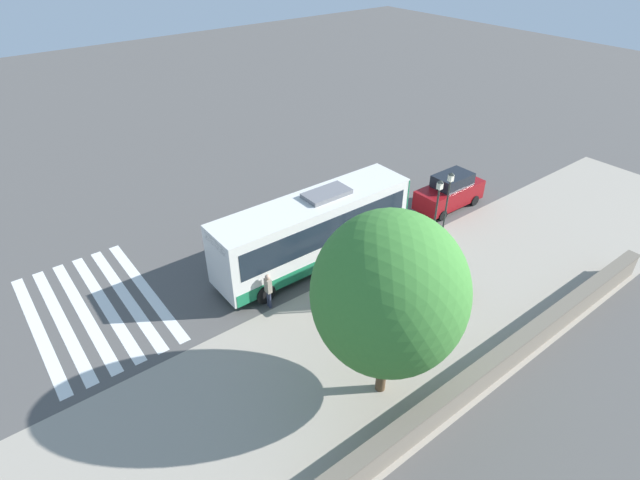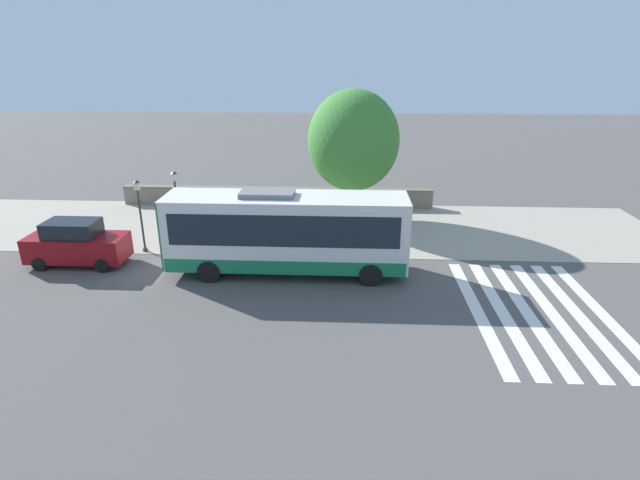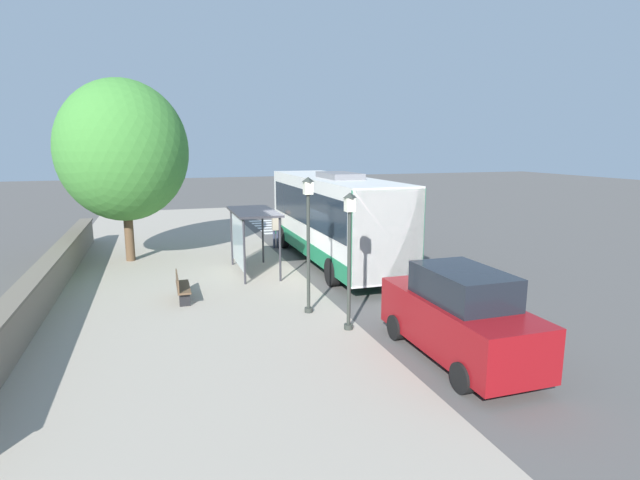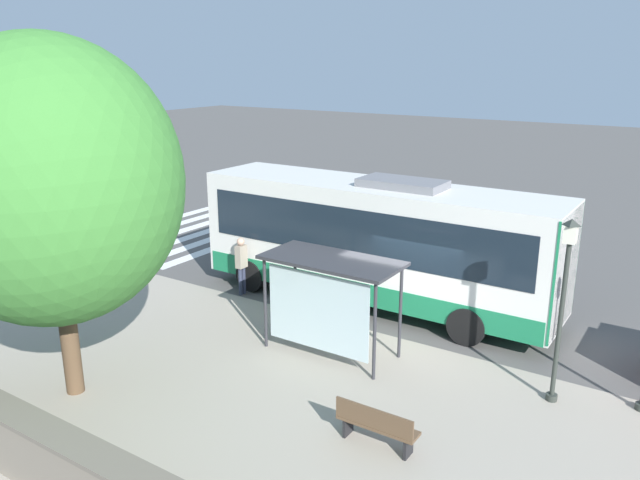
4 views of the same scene
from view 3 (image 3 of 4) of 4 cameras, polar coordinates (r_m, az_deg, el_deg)
ground_plane at (r=18.81m, az=-1.89°, el=-4.25°), size 120.00×120.00×0.00m
sidewalk_plaza at (r=18.13m, az=-15.74°, el=-5.21°), size 9.00×44.00×0.02m
crosswalk_stripes at (r=31.49m, az=0.76°, el=1.90°), size 9.00×5.25×0.01m
stone_wall at (r=18.31m, az=-28.62°, el=-4.02°), size 0.60×20.00×1.22m
bus at (r=20.66m, az=1.46°, el=2.70°), size 2.62×10.62×3.82m
bus_shelter at (r=19.14m, az=-8.02°, el=2.09°), size 1.59×3.37×2.44m
pedestrian at (r=23.95m, az=-5.09°, el=1.62°), size 0.34×0.24×1.81m
bench at (r=16.46m, az=-15.55°, el=-5.15°), size 0.40×1.59×0.88m
street_lamp_near at (r=14.31m, az=-1.35°, el=0.74°), size 0.28×0.28×4.00m
street_lamp_far at (r=13.01m, az=3.37°, el=-1.08°), size 0.28×0.28×3.70m
shade_tree at (r=22.33m, az=-21.59°, el=9.45°), size 5.25×5.25×7.54m
parked_car_behind_bus at (r=11.98m, az=15.60°, el=-8.38°), size 1.87×4.53×2.15m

